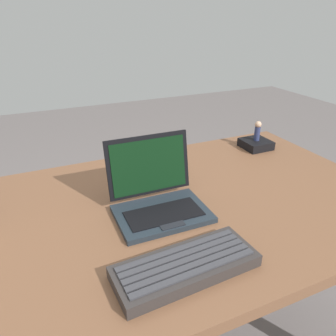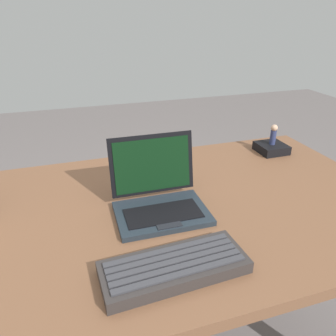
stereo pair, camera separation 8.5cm
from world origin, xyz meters
name	(u,v)px [view 1 (the left image)]	position (x,y,z in m)	size (l,w,h in m)	color
desk	(136,244)	(0.00, 0.00, 0.64)	(1.60, 0.81, 0.74)	brown
laptop_front	(158,198)	(0.07, -0.01, 0.78)	(0.26, 0.21, 0.20)	#1F2830
external_keyboard	(186,266)	(0.03, -0.26, 0.76)	(0.32, 0.14, 0.03)	#2F2A29
figurine_stand	(256,144)	(0.62, 0.26, 0.76)	(0.11, 0.11, 0.03)	black
figurine	(257,130)	(0.62, 0.26, 0.82)	(0.03, 0.03, 0.08)	navy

